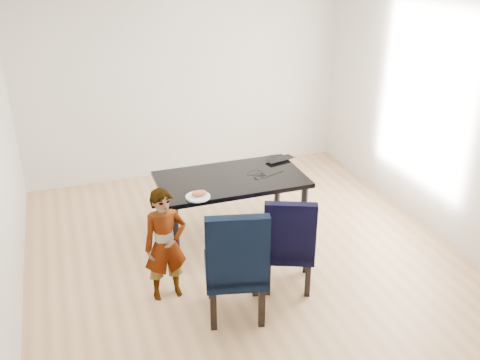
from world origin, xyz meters
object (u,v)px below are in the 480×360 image
object	(u,v)px
chair_left	(235,260)
child	(165,245)
dining_table	(231,208)
laptop	(277,158)
plate	(198,197)
chair_right	(289,240)

from	to	relation	value
chair_left	child	xyz separation A→B (m)	(-0.53, 0.45, 0.00)
dining_table	child	size ratio (longest dim) A/B	1.43
chair_left	laptop	bearing A→B (deg)	69.67
child	plate	world-z (taller)	child
dining_table	chair_left	world-z (taller)	chair_left
chair_right	child	size ratio (longest dim) A/B	0.89
dining_table	chair_right	bearing A→B (deg)	-76.68
dining_table	child	world-z (taller)	child
dining_table	chair_right	xyz separation A→B (m)	(0.24, -1.03, 0.12)
chair_left	laptop	world-z (taller)	chair_left
chair_right	laptop	size ratio (longest dim) A/B	2.87
laptop	child	bearing A→B (deg)	23.10
dining_table	plate	bearing A→B (deg)	-143.27
dining_table	chair_right	world-z (taller)	chair_right
chair_left	child	bearing A→B (deg)	153.35
plate	laptop	world-z (taller)	laptop
chair_left	chair_right	distance (m)	0.68
chair_right	chair_left	bearing A→B (deg)	-135.40
chair_left	chair_right	size ratio (longest dim) A/B	1.12
chair_right	laptop	distance (m)	1.43
dining_table	child	xyz separation A→B (m)	(-0.92, -0.83, 0.18)
chair_right	child	world-z (taller)	child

